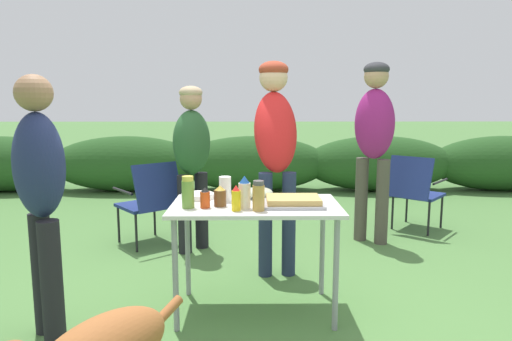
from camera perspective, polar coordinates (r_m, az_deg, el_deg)
ground_plane at (r=3.24m, az=-0.08°, el=-17.07°), size 60.00×60.00×0.00m
shrub_hedge at (r=7.22m, az=-0.38°, el=0.88°), size 14.40×0.90×0.87m
folding_table at (r=3.01m, az=-0.08°, el=-5.63°), size 1.10×0.64×0.74m
food_tray at (r=2.96m, az=4.68°, el=-3.87°), size 0.39×0.30×0.06m
plate_stack at (r=3.19m, az=-7.29°, el=-3.18°), size 0.22×0.22×0.04m
mixing_bowl at (r=3.18m, az=0.32°, el=-2.78°), size 0.20×0.20×0.08m
paper_cup_stack at (r=3.07m, az=-3.88°, el=-2.32°), size 0.08×0.08×0.17m
relish_jar at (r=2.90m, az=-8.50°, el=-2.74°), size 0.08×0.08×0.20m
mustard_bottle at (r=2.80m, az=-2.51°, el=-3.53°), size 0.06×0.06×0.16m
mayo_bottle at (r=2.85m, az=-1.45°, el=-2.83°), size 0.08×0.08×0.21m
hot_sauce_bottle at (r=2.90m, az=-6.39°, el=-3.44°), size 0.06×0.06×0.13m
beer_bottle at (r=2.93m, az=-4.52°, el=-3.25°), size 0.08×0.08×0.13m
spice_jar at (r=2.80m, az=0.31°, el=-3.22°), size 0.07×0.07×0.19m
standing_person_in_navy_coat at (r=3.71m, az=2.44°, el=4.05°), size 0.39×0.52×1.74m
standing_person_in_olive_jacket at (r=4.63m, az=14.55°, el=4.61°), size 0.49×0.47×1.78m
standing_person_with_beanie at (r=4.27m, az=-8.01°, el=2.29°), size 0.47×0.48×1.55m
standing_person_in_dark_puffer at (r=2.88m, az=-25.34°, el=-1.79°), size 0.45×0.47×1.56m
camp_chair_green_behind_table at (r=5.24m, az=19.22°, el=-2.18°), size 0.73×0.75×0.83m
camp_chair_near_hedge at (r=4.56m, az=-13.09°, el=-3.49°), size 0.73×0.75×0.83m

